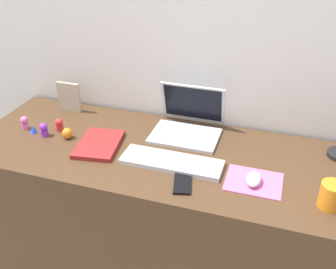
{
  "coord_description": "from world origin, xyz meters",
  "views": [
    {
      "loc": [
        0.44,
        -1.3,
        1.63
      ],
      "look_at": [
        0.02,
        0.0,
        0.83
      ],
      "focal_mm": 41.51,
      "sensor_mm": 36.0,
      "label": 1
    }
  ],
  "objects": [
    {
      "name": "laptop",
      "position": [
        0.05,
        0.2,
        0.79
      ],
      "size": [
        0.3,
        0.27,
        0.21
      ],
      "color": "silver",
      "rests_on": "desk"
    },
    {
      "name": "coffee_mug",
      "position": [
        0.66,
        -0.15,
        0.79
      ],
      "size": [
        0.08,
        0.08,
        0.09
      ],
      "primitive_type": "cylinder",
      "color": "orange",
      "rests_on": "desk"
    },
    {
      "name": "toy_figurine_red",
      "position": [
        -0.52,
        0.03,
        0.77
      ],
      "size": [
        0.04,
        0.04,
        0.06
      ],
      "color": "red",
      "rests_on": "desk"
    },
    {
      "name": "desk",
      "position": [
        0.0,
        0.0,
        0.37
      ],
      "size": [
        1.7,
        0.62,
        0.74
      ],
      "primitive_type": "cube",
      "color": "#4C331E",
      "rests_on": "ground_plane"
    },
    {
      "name": "toy_figurine_purple",
      "position": [
        -0.55,
        -0.04,
        0.77
      ],
      "size": [
        0.04,
        0.04,
        0.06
      ],
      "color": "purple",
      "rests_on": "desk"
    },
    {
      "name": "cell_phone",
      "position": [
        0.14,
        -0.19,
        0.74
      ],
      "size": [
        0.09,
        0.14,
        0.01
      ],
      "primitive_type": "cube",
      "rotation": [
        0.0,
        0.0,
        0.24
      ],
      "color": "black",
      "rests_on": "desk"
    },
    {
      "name": "toy_figurine_pink",
      "position": [
        -0.68,
        -0.01,
        0.77
      ],
      "size": [
        0.04,
        0.04,
        0.06
      ],
      "color": "pink",
      "rests_on": "desk"
    },
    {
      "name": "toy_figurine_orange",
      "position": [
        -0.44,
        -0.02,
        0.77
      ],
      "size": [
        0.05,
        0.05,
        0.05
      ],
      "primitive_type": "ellipsoid",
      "color": "orange",
      "rests_on": "desk"
    },
    {
      "name": "keyboard",
      "position": [
        0.06,
        -0.07,
        0.75
      ],
      "size": [
        0.41,
        0.13,
        0.02
      ],
      "primitive_type": "cube",
      "color": "silver",
      "rests_on": "desk"
    },
    {
      "name": "toy_figurine_blue",
      "position": [
        -0.62,
        -0.03,
        0.76
      ],
      "size": [
        0.03,
        0.03,
        0.04
      ],
      "primitive_type": "cone",
      "color": "blue",
      "rests_on": "desk"
    },
    {
      "name": "notebook_pad",
      "position": [
        -0.28,
        -0.04,
        0.75
      ],
      "size": [
        0.2,
        0.26,
        0.02
      ],
      "primitive_type": "cube",
      "rotation": [
        0.0,
        0.0,
        0.15
      ],
      "color": "maroon",
      "rests_on": "desk"
    },
    {
      "name": "picture_frame",
      "position": [
        -0.57,
        0.23,
        0.81
      ],
      "size": [
        0.12,
        0.02,
        0.15
      ],
      "primitive_type": "cube",
      "color": "#B2A58C",
      "rests_on": "desk"
    },
    {
      "name": "back_wall",
      "position": [
        0.0,
        0.35,
        0.75
      ],
      "size": [
        2.9,
        0.05,
        1.5
      ],
      "primitive_type": "cube",
      "color": "silver",
      "rests_on": "ground_plane"
    },
    {
      "name": "mousepad",
      "position": [
        0.39,
        -0.09,
        0.74
      ],
      "size": [
        0.21,
        0.17,
        0.0
      ],
      "primitive_type": "cube",
      "color": "pink",
      "rests_on": "desk"
    },
    {
      "name": "mouse",
      "position": [
        0.39,
        -0.1,
        0.76
      ],
      "size": [
        0.06,
        0.1,
        0.03
      ],
      "primitive_type": "ellipsoid",
      "color": "silver",
      "rests_on": "mousepad"
    }
  ]
}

